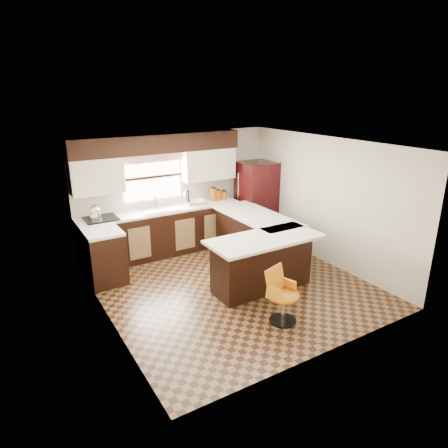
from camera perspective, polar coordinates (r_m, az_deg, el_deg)
floor at (r=6.97m, az=1.06°, el=-8.68°), size 4.40×4.40×0.00m
ceiling at (r=6.24m, az=1.20°, el=11.28°), size 4.40×4.40×0.00m
wall_back at (r=8.38m, az=-6.92°, el=4.73°), size 4.40×0.00×4.40m
wall_front at (r=4.91m, az=14.98°, el=-6.10°), size 4.40×0.00×4.40m
wall_left at (r=5.73m, az=-16.97°, el=-2.64°), size 0.00×4.40×4.40m
wall_right at (r=7.78m, az=14.36°, el=3.18°), size 0.00×4.40×4.40m
base_cab_back at (r=8.16m, az=-8.72°, el=-1.24°), size 3.30×0.60×0.90m
base_cab_left at (r=7.20m, az=-16.66°, el=-4.62°), size 0.60×0.70×0.90m
counter_back at (r=8.01m, az=-8.89°, el=1.93°), size 3.30×0.60×0.04m
counter_left at (r=7.04m, az=-17.02°, el=-1.08°), size 0.60×0.70×0.04m
soffit at (r=7.88m, az=-9.38°, el=11.29°), size 3.40×0.35×0.36m
upper_cab_left at (r=7.60m, az=-17.78°, el=6.54°), size 0.94×0.35×0.64m
upper_cab_right at (r=8.41m, az=-2.30°, el=8.53°), size 1.14×0.35×0.64m
window_pane at (r=8.10m, az=-10.20°, el=6.62°), size 1.20×0.02×0.90m
valance at (r=7.99m, az=-10.26°, el=9.31°), size 1.30×0.06×0.18m
sink at (r=7.97m, az=-9.18°, el=2.10°), size 0.75×0.45×0.03m
dishwasher at (r=8.33m, az=-1.61°, el=-0.75°), size 0.58×0.03×0.78m
cooktop at (r=7.64m, az=-17.17°, el=0.74°), size 0.58×0.50×0.02m
peninsula_long at (r=7.72m, az=4.29°, el=-2.26°), size 0.60×1.95×0.90m
peninsula_return at (r=6.70m, az=5.41°, el=-5.65°), size 1.65×0.60×0.90m
counter_pen_long at (r=7.59m, az=4.68°, el=1.14°), size 0.84×1.95×0.04m
counter_pen_return at (r=6.45m, az=5.87°, el=-2.14°), size 1.89×0.84×0.04m
refrigerator at (r=8.88m, az=4.62°, el=3.33°), size 0.74×0.71×1.72m
bar_chair at (r=5.84m, az=8.57°, el=-10.20°), size 0.55×0.55×0.81m
kettle at (r=7.58m, az=-17.96°, el=1.67°), size 0.20×0.20×0.27m
percolator at (r=8.19m, az=-5.19°, el=3.68°), size 0.15×0.15×0.29m
mixing_bowl at (r=8.31m, az=-3.84°, el=3.16°), size 0.31×0.31×0.07m
canister_large at (r=8.49m, az=-1.53°, el=4.20°), size 0.14×0.14×0.27m
canister_med at (r=8.54m, az=-0.93°, el=4.11°), size 0.12×0.12×0.21m
canister_small at (r=8.63m, az=-0.01°, el=4.12°), size 0.13×0.13×0.17m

